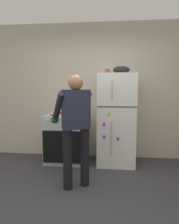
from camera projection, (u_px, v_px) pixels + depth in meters
ground at (79, 211)px, 2.32m from camera, size 8.00×8.00×0.00m
kitchen_wall_back at (93, 91)px, 4.08m from camera, size 6.00×0.10×2.70m
refrigerator at (116, 119)px, 3.72m from camera, size 0.68×0.72×1.68m
stove_range at (67, 138)px, 3.85m from camera, size 0.76×0.67×0.92m
person_cook at (75, 121)px, 2.80m from camera, size 0.65×0.70×1.60m
red_pot at (74, 112)px, 3.73m from camera, size 0.33×0.23×0.10m
coffee_mug at (107, 72)px, 3.68m from camera, size 0.11×0.08×0.10m
mixing_bowl at (121, 70)px, 3.60m from camera, size 0.31×0.31×0.14m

